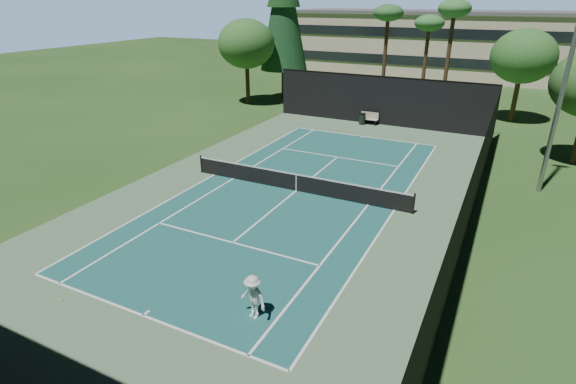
% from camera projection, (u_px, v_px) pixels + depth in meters
% --- Properties ---
extents(ground, '(160.00, 160.00, 0.00)m').
position_uv_depth(ground, '(296.00, 191.00, 24.83)').
color(ground, '#254A1B').
rests_on(ground, ground).
extents(apron_slab, '(18.00, 32.00, 0.01)m').
position_uv_depth(apron_slab, '(296.00, 191.00, 24.82)').
color(apron_slab, '#517451').
rests_on(apron_slab, ground).
extents(court_surface, '(10.97, 23.77, 0.01)m').
position_uv_depth(court_surface, '(296.00, 191.00, 24.82)').
color(court_surface, '#1B5754').
rests_on(court_surface, ground).
extents(court_lines, '(11.07, 23.87, 0.01)m').
position_uv_depth(court_lines, '(296.00, 191.00, 24.82)').
color(court_lines, white).
rests_on(court_lines, ground).
extents(tennis_net, '(12.90, 0.10, 1.10)m').
position_uv_depth(tennis_net, '(296.00, 182.00, 24.60)').
color(tennis_net, black).
rests_on(tennis_net, ground).
extents(fence, '(18.04, 32.05, 4.03)m').
position_uv_depth(fence, '(297.00, 156.00, 24.08)').
color(fence, black).
rests_on(fence, ground).
extents(player, '(1.14, 0.81, 1.61)m').
position_uv_depth(player, '(253.00, 297.00, 14.71)').
color(player, silver).
rests_on(player, ground).
extents(tennis_ball_a, '(0.07, 0.07, 0.07)m').
position_uv_depth(tennis_ball_a, '(62.00, 300.00, 15.81)').
color(tennis_ball_a, gold).
rests_on(tennis_ball_a, ground).
extents(tennis_ball_b, '(0.07, 0.07, 0.07)m').
position_uv_depth(tennis_ball_b, '(252.00, 166.00, 28.47)').
color(tennis_ball_b, yellow).
rests_on(tennis_ball_b, ground).
extents(tennis_ball_c, '(0.06, 0.06, 0.06)m').
position_uv_depth(tennis_ball_c, '(366.00, 176.00, 26.82)').
color(tennis_ball_c, yellow).
rests_on(tennis_ball_c, ground).
extents(tennis_ball_d, '(0.07, 0.07, 0.07)m').
position_uv_depth(tennis_ball_d, '(294.00, 156.00, 30.14)').
color(tennis_ball_d, '#BFD12F').
rests_on(tennis_ball_d, ground).
extents(park_bench, '(1.50, 0.45, 1.02)m').
position_uv_depth(park_bench, '(369.00, 118.00, 37.75)').
color(park_bench, '#B8AD99').
rests_on(park_bench, ground).
extents(trash_bin, '(0.56, 0.56, 0.95)m').
position_uv_depth(trash_bin, '(362.00, 119.00, 37.69)').
color(trash_bin, black).
rests_on(trash_bin, ground).
extents(pine_tree, '(4.80, 4.80, 15.00)m').
position_uv_depth(pine_tree, '(284.00, 1.00, 44.01)').
color(pine_tree, '#4B3420').
rests_on(pine_tree, ground).
extents(palm_a, '(2.80, 2.80, 9.32)m').
position_uv_depth(palm_a, '(388.00, 17.00, 42.08)').
color(palm_a, '#442B1D').
rests_on(palm_a, ground).
extents(palm_b, '(2.80, 2.80, 8.42)m').
position_uv_depth(palm_b, '(429.00, 26.00, 42.62)').
color(palm_b, '#492F1F').
rests_on(palm_b, ground).
extents(palm_c, '(2.80, 2.80, 9.77)m').
position_uv_depth(palm_c, '(454.00, 13.00, 38.63)').
color(palm_c, '#452F1D').
rests_on(palm_c, ground).
extents(decid_tree_a, '(5.12, 5.12, 7.62)m').
position_uv_depth(decid_tree_a, '(523.00, 57.00, 36.61)').
color(decid_tree_a, '#4A341F').
rests_on(decid_tree_a, ground).
extents(decid_tree_c, '(5.44, 5.44, 8.09)m').
position_uv_depth(decid_tree_c, '(246.00, 44.00, 43.06)').
color(decid_tree_c, '#412E1B').
rests_on(decid_tree_c, ground).
extents(campus_building, '(40.50, 12.50, 8.30)m').
position_uv_depth(campus_building, '(443.00, 43.00, 60.88)').
color(campus_building, beige).
rests_on(campus_building, ground).
extents(light_pole, '(0.90, 0.25, 12.22)m').
position_uv_depth(light_pole, '(567.00, 72.00, 22.25)').
color(light_pole, '#919399').
rests_on(light_pole, ground).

